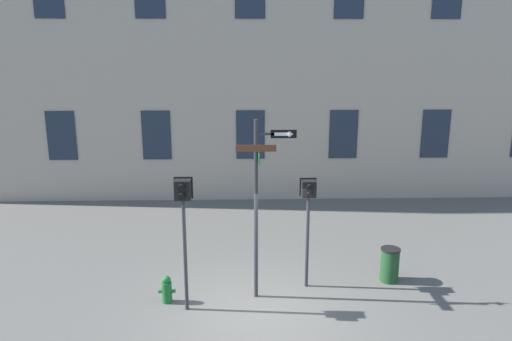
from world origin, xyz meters
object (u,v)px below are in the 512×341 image
Objects in this scene: pedestrian_signal_left at (183,208)px; pedestrian_signal_right at (308,203)px; trash_bin at (390,265)px; street_sign_pole at (259,195)px; fire_hydrant at (167,290)px.

pedestrian_signal_right is at bearing 20.17° from pedestrian_signal_left.
trash_bin is (4.86, 1.24, -1.94)m from pedestrian_signal_left.
pedestrian_signal_left is at bearing -165.63° from trash_bin.
pedestrian_signal_right is (1.16, 0.48, -0.34)m from street_sign_pole.
trash_bin is at bearing 6.19° from pedestrian_signal_right.
street_sign_pole reaches higher than fire_hydrant.
fire_hydrant is at bearing 145.01° from pedestrian_signal_left.
pedestrian_signal_left reaches higher than fire_hydrant.
trash_bin reaches higher than fire_hydrant.
pedestrian_signal_left is at bearing -159.83° from pedestrian_signal_right.
pedestrian_signal_left is 2.97m from pedestrian_signal_right.
pedestrian_signal_left reaches higher than pedestrian_signal_right.
pedestrian_signal_right is at bearing 11.83° from fire_hydrant.
trash_bin is (2.08, 0.23, -1.68)m from pedestrian_signal_right.
fire_hydrant is (-2.10, -0.20, -2.15)m from street_sign_pole.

